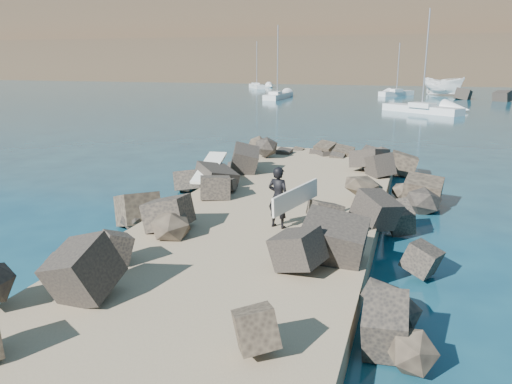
# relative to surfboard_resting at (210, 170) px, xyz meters

# --- Properties ---
(ground) EXTENTS (800.00, 800.00, 0.00)m
(ground) POSITION_rel_surfboard_resting_xyz_m (2.96, -2.96, -1.04)
(ground) COLOR #0F384C
(ground) RESTS_ON ground
(jetty) EXTENTS (6.00, 26.00, 0.60)m
(jetty) POSITION_rel_surfboard_resting_xyz_m (2.96, -4.96, -0.74)
(jetty) COLOR #8C7759
(jetty) RESTS_ON ground
(riprap_left) EXTENTS (2.60, 22.00, 1.00)m
(riprap_left) POSITION_rel_surfboard_resting_xyz_m (0.06, -4.46, -0.54)
(riprap_left) COLOR black
(riprap_left) RESTS_ON ground
(riprap_right) EXTENTS (2.60, 22.00, 1.00)m
(riprap_right) POSITION_rel_surfboard_resting_xyz_m (5.86, -4.46, -0.54)
(riprap_right) COLOR black
(riprap_right) RESTS_ON ground
(headland) EXTENTS (360.00, 140.00, 32.00)m
(headland) POSITION_rel_surfboard_resting_xyz_m (12.96, 157.04, 14.96)
(headland) COLOR #2D4919
(headland) RESTS_ON ground
(surfboard_resting) EXTENTS (0.99, 2.66, 0.09)m
(surfboard_resting) POSITION_rel_surfboard_resting_xyz_m (0.00, 0.00, 0.00)
(surfboard_resting) COLOR white
(surfboard_resting) RESTS_ON riprap_left
(boat_imported) EXTENTS (6.67, 6.45, 2.61)m
(boat_imported) POSITION_rel_surfboard_resting_xyz_m (10.01, 59.95, 0.26)
(boat_imported) COLOR white
(boat_imported) RESTS_ON ground
(surfer_with_board) EXTENTS (1.15, 1.86, 1.58)m
(surfer_with_board) POSITION_rel_surfboard_resting_xyz_m (3.60, -3.90, 0.36)
(surfer_with_board) COLOR black
(surfer_with_board) RESTS_ON jetty
(sailboat_c) EXTENTS (7.41, 6.01, 9.42)m
(sailboat_c) POSITION_rel_surfboard_resting_xyz_m (7.15, 33.91, -0.70)
(sailboat_c) COLOR silver
(sailboat_c) RESTS_ON ground
(sailboat_a) EXTENTS (1.71, 7.66, 9.17)m
(sailboat_a) POSITION_rel_surfboard_resting_xyz_m (-10.51, 47.05, -0.70)
(sailboat_a) COLOR silver
(sailboat_a) RESTS_ON ground
(sailboat_b) EXTENTS (4.65, 5.44, 7.23)m
(sailboat_b) POSITION_rel_surfboard_resting_xyz_m (3.84, 57.41, -0.69)
(sailboat_b) COLOR silver
(sailboat_b) RESTS_ON ground
(sailboat_e) EXTENTS (4.64, 6.53, 8.12)m
(sailboat_e) POSITION_rel_surfboard_resting_xyz_m (-20.61, 70.17, -0.70)
(sailboat_e) COLOR silver
(sailboat_e) RESTS_ON ground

